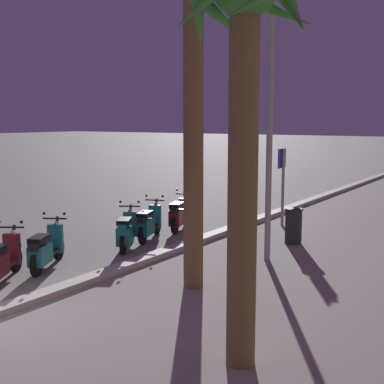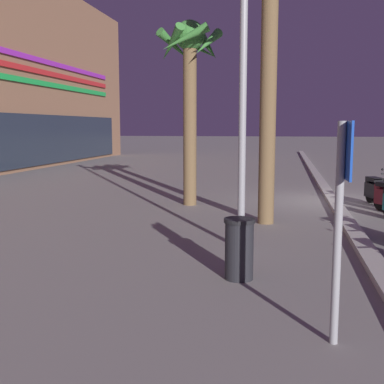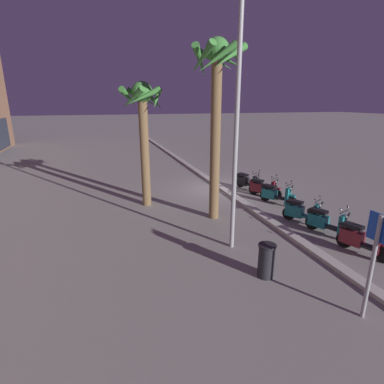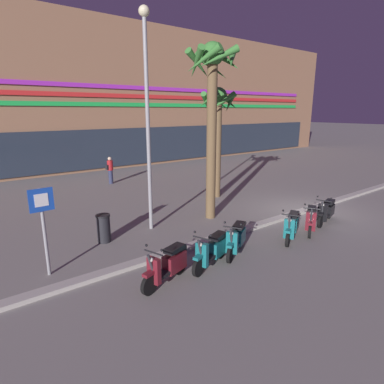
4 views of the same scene
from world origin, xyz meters
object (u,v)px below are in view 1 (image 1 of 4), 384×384
scooter_maroon_lead_nearest (179,215)px  crossing_sign (283,178)px  scooter_teal_gap_after_mid (126,232)px  scooter_maroon_mid_rear (1,261)px  palm_tree_by_mall_entrance (193,28)px  street_lamp (271,63)px  palm_tree_near_sign (244,66)px  scooter_teal_last_in_row (45,249)px  scooter_teal_tail_end (148,224)px  litter_bin (293,226)px

scooter_maroon_lead_nearest → crossing_sign: 3.42m
scooter_teal_gap_after_mid → scooter_maroon_mid_rear: bearing=-5.4°
palm_tree_by_mall_entrance → street_lamp: size_ratio=0.89×
street_lamp → palm_tree_by_mall_entrance: bearing=-8.6°
palm_tree_near_sign → street_lamp: street_lamp is taller
scooter_teal_gap_after_mid → scooter_maroon_mid_rear: size_ratio=0.98×
scooter_teal_last_in_row → street_lamp: (-3.39, 3.75, 4.08)m
scooter_teal_gap_after_mid → crossing_sign: bearing=157.7°
scooter_maroon_mid_rear → palm_tree_by_mall_entrance: bearing=120.3°
scooter_teal_gap_after_mid → street_lamp: bearing=107.1°
scooter_maroon_lead_nearest → scooter_teal_last_in_row: bearing=-1.6°
palm_tree_near_sign → palm_tree_by_mall_entrance: (-2.42, -2.35, 1.01)m
scooter_teal_tail_end → scooter_teal_last_in_row: bearing=-2.5°
palm_tree_by_mall_entrance → crossing_sign: bearing=-171.4°
crossing_sign → street_lamp: 5.16m
scooter_teal_gap_after_mid → scooter_teal_tail_end: bearing=-171.0°
crossing_sign → palm_tree_near_sign: (8.95, 3.34, 2.45)m
scooter_maroon_mid_rear → palm_tree_by_mall_entrance: palm_tree_by_mall_entrance is taller
scooter_maroon_mid_rear → crossing_sign: crossing_sign is taller
street_lamp → scooter_maroon_lead_nearest: bearing=-113.7°
scooter_teal_gap_after_mid → litter_bin: (-2.95, 3.29, 0.03)m
scooter_maroon_lead_nearest → scooter_teal_last_in_row: same height
palm_tree_near_sign → palm_tree_by_mall_entrance: palm_tree_by_mall_entrance is taller
palm_tree_by_mall_entrance → litter_bin: bearing=176.8°
scooter_teal_tail_end → scooter_teal_gap_after_mid: 1.15m
palm_tree_near_sign → street_lamp: bearing=-158.6°
scooter_teal_tail_end → scooter_teal_last_in_row: size_ratio=1.02×
scooter_teal_tail_end → scooter_maroon_mid_rear: (4.62, -0.15, -0.01)m
palm_tree_near_sign → litter_bin: size_ratio=5.66×
scooter_teal_gap_after_mid → scooter_teal_last_in_row: 2.36m
crossing_sign → scooter_teal_gap_after_mid: bearing=-22.3°
scooter_teal_last_in_row → street_lamp: size_ratio=0.22×
scooter_teal_tail_end → street_lamp: street_lamp is taller
scooter_teal_last_in_row → street_lamp: 6.50m
scooter_teal_tail_end → scooter_maroon_mid_rear: same height
scooter_teal_last_in_row → scooter_teal_tail_end: bearing=177.5°
palm_tree_near_sign → litter_bin: bearing=-163.1°
palm_tree_near_sign → litter_bin: (-6.89, -2.10, -3.47)m
scooter_maroon_lead_nearest → scooter_maroon_mid_rear: bearing=-1.3°
scooter_maroon_mid_rear → litter_bin: (-6.44, 3.61, 0.04)m
scooter_teal_last_in_row → litter_bin: 6.41m
scooter_maroon_lead_nearest → litter_bin: size_ratio=1.76×
scooter_teal_gap_after_mid → palm_tree_by_mall_entrance: size_ratio=0.23×
scooter_teal_gap_after_mid → palm_tree_near_sign: palm_tree_near_sign is taller
scooter_maroon_mid_rear → crossing_sign: 8.88m
crossing_sign → palm_tree_near_sign: 9.86m
scooter_maroon_mid_rear → palm_tree_near_sign: palm_tree_near_sign is taller
scooter_teal_gap_after_mid → street_lamp: (-1.05, 3.42, 4.07)m
scooter_teal_tail_end → crossing_sign: size_ratio=0.72×
scooter_teal_last_in_row → palm_tree_by_mall_entrance: 5.69m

